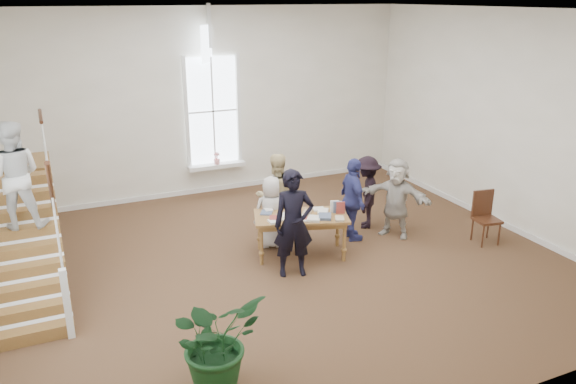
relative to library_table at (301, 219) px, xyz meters
name	(u,v)px	position (x,y,z in m)	size (l,w,h in m)	color
ground	(287,262)	(-0.37, -0.17, -0.73)	(10.00, 10.00, 0.00)	#462C1B
room_shell	(216,176)	(-0.37, 4.22, -0.33)	(10.49, 10.00, 10.00)	beige
staircase	(19,201)	(-4.71, 0.58, 0.89)	(1.10, 4.10, 2.92)	brown
library_table	(301,219)	(0.00, 0.00, 0.00)	(1.93, 1.37, 0.88)	brown
police_officer	(294,224)	(-0.45, -0.64, 0.23)	(0.71, 0.46, 1.94)	black
elderly_woman	(272,212)	(-0.35, 0.61, -0.02)	(0.70, 0.46, 1.44)	#BDB6AF
person_yellow	(276,195)	(-0.05, 1.11, 0.14)	(0.85, 0.66, 1.74)	#D4BD84
woman_cluster_a	(353,200)	(1.27, 0.27, 0.12)	(1.00, 0.42, 1.71)	navy
woman_cluster_b	(366,192)	(1.87, 0.72, 0.04)	(1.01, 0.58, 1.56)	black
woman_cluster_c	(396,198)	(2.17, 0.07, 0.09)	(1.53, 0.49, 1.65)	beige
floor_plant	(216,341)	(-2.58, -2.99, -0.10)	(1.15, 1.00, 1.28)	#103414
side_chair	(485,214)	(3.64, -0.90, -0.14)	(0.52, 0.52, 1.06)	#32190D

